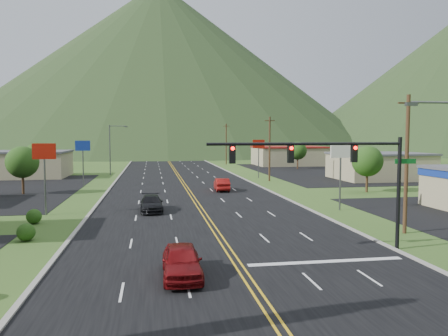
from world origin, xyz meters
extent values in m
cylinder|color=black|center=(10.50, 14.00, 3.50)|extent=(0.24, 0.24, 7.00)
cylinder|color=black|center=(4.50, 14.00, 6.60)|extent=(12.00, 0.18, 0.18)
cube|color=#0C591E|center=(10.90, 14.00, 5.50)|extent=(1.40, 0.06, 0.30)
cube|color=black|center=(7.50, 14.00, 6.00)|extent=(0.35, 0.28, 1.05)
sphere|color=#FF0C05|center=(7.50, 13.82, 6.35)|extent=(0.22, 0.22, 0.22)
cube|color=black|center=(3.50, 14.00, 6.00)|extent=(0.35, 0.28, 1.05)
sphere|color=#FF0C05|center=(3.50, 13.82, 6.35)|extent=(0.22, 0.22, 0.22)
cube|color=black|center=(0.00, 14.00, 6.00)|extent=(0.35, 0.28, 1.05)
sphere|color=#FF0C05|center=(0.00, 13.82, 6.35)|extent=(0.22, 0.22, 0.22)
cylinder|color=#59595E|center=(10.06, 10.00, 8.80)|extent=(2.88, 0.12, 0.12)
cube|color=#59595E|center=(8.62, 10.00, 8.70)|extent=(0.60, 0.25, 0.18)
cylinder|color=#59595E|center=(-12.00, 70.00, 4.50)|extent=(0.20, 0.20, 9.00)
cylinder|color=#59595E|center=(-10.56, 70.00, 8.80)|extent=(2.88, 0.12, 0.12)
cube|color=#59595E|center=(-9.12, 70.00, 8.70)|extent=(0.60, 0.25, 0.18)
cube|color=tan|center=(-28.00, 68.00, 2.10)|extent=(18.00, 11.00, 4.20)
cube|color=#4C4C51|center=(-28.00, 68.00, 4.35)|extent=(18.40, 11.40, 0.30)
cube|color=tan|center=(32.00, 55.00, 2.00)|extent=(14.00, 11.00, 4.00)
cube|color=#4C4C51|center=(32.00, 55.00, 4.15)|extent=(14.40, 11.40, 0.30)
cube|color=tan|center=(28.00, 90.00, 2.10)|extent=(16.00, 12.00, 4.20)
cube|color=maroon|center=(28.00, 90.00, 4.35)|extent=(16.40, 12.40, 0.30)
cylinder|color=#59595E|center=(-14.00, 30.00, 2.50)|extent=(0.16, 0.16, 5.00)
cube|color=#A11409|center=(-14.00, 30.00, 5.70)|extent=(2.00, 0.18, 1.40)
cylinder|color=#59595E|center=(-14.00, 52.00, 2.50)|extent=(0.16, 0.16, 5.00)
cube|color=navy|center=(-14.00, 52.00, 5.70)|extent=(2.00, 0.18, 1.40)
cylinder|color=#59595E|center=(13.00, 28.00, 2.50)|extent=(0.16, 0.16, 5.00)
cube|color=white|center=(13.00, 28.00, 5.70)|extent=(2.00, 0.18, 1.40)
cylinder|color=#59595E|center=(13.00, 60.00, 2.50)|extent=(0.16, 0.16, 5.00)
cube|color=#A11409|center=(13.00, 60.00, 5.70)|extent=(2.00, 0.18, 1.40)
cylinder|color=#382314|center=(-20.00, 45.00, 1.50)|extent=(0.30, 0.30, 3.00)
sphere|color=#1D4413|center=(-20.00, 45.00, 3.90)|extent=(3.84, 3.84, 3.84)
cylinder|color=#382314|center=(-25.00, 72.00, 1.50)|extent=(0.30, 0.30, 3.00)
sphere|color=#1D4413|center=(-25.00, 72.00, 3.90)|extent=(3.84, 3.84, 3.84)
cylinder|color=#382314|center=(22.00, 40.00, 1.50)|extent=(0.30, 0.30, 3.00)
sphere|color=#1D4413|center=(22.00, 40.00, 3.90)|extent=(3.84, 3.84, 3.84)
cylinder|color=#382314|center=(26.00, 78.00, 1.50)|extent=(0.30, 0.30, 3.00)
sphere|color=#1D4413|center=(26.00, 78.00, 3.90)|extent=(3.84, 3.84, 3.84)
cylinder|color=#382314|center=(13.50, 18.00, 5.00)|extent=(0.28, 0.28, 10.00)
cube|color=#382314|center=(13.50, 18.00, 9.40)|extent=(1.60, 0.12, 0.12)
cylinder|color=#382314|center=(13.50, 55.00, 5.00)|extent=(0.28, 0.28, 10.00)
cube|color=#382314|center=(13.50, 55.00, 9.40)|extent=(1.60, 0.12, 0.12)
cylinder|color=#382314|center=(13.50, 95.00, 5.00)|extent=(0.28, 0.28, 10.00)
cube|color=#382314|center=(13.50, 95.00, 9.40)|extent=(1.60, 0.12, 0.12)
cylinder|color=#382314|center=(13.50, 135.00, 5.00)|extent=(0.28, 0.28, 10.00)
cube|color=#382314|center=(13.50, 135.00, 9.40)|extent=(1.60, 0.12, 0.12)
cone|color=#1A3217|center=(0.00, 220.00, 42.50)|extent=(220.00, 220.00, 85.00)
imported|color=maroon|center=(-3.17, 10.63, 0.81)|extent=(1.99, 4.80, 1.63)
imported|color=black|center=(-4.66, 30.08, 0.73)|extent=(2.16, 5.08, 1.46)
imported|color=maroon|center=(4.24, 44.24, 0.80)|extent=(1.95, 4.94, 1.60)
camera|label=1|loc=(-4.58, -10.72, 7.09)|focal=35.00mm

